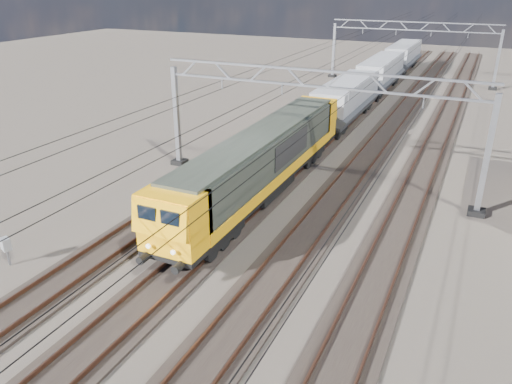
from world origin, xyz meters
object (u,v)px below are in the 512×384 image
at_px(catenary_gantry_far, 411,50).
at_px(hopper_wagon_mid, 381,72).
at_px(trackside_cabinet, 6,245).
at_px(catenary_gantry_mid, 313,125).
at_px(hopper_wagon_lead, 347,98).
at_px(locomotive, 263,159).
at_px(hopper_wagon_third, 403,55).

bearing_deg(catenary_gantry_far, hopper_wagon_mid, -106.52).
height_order(catenary_gantry_far, trackside_cabinet, catenary_gantry_far).
distance_m(catenary_gantry_mid, trackside_cabinet, 17.29).
bearing_deg(hopper_wagon_lead, hopper_wagon_mid, 90.00).
bearing_deg(hopper_wagon_mid, hopper_wagon_lead, -90.00).
bearing_deg(catenary_gantry_mid, catenary_gantry_far, 90.00).
relative_size(hopper_wagon_mid, trackside_cabinet, 9.70).
bearing_deg(locomotive, catenary_gantry_far, 87.04).
bearing_deg(catenary_gantry_far, trackside_cabinet, -100.35).
relative_size(hopper_wagon_third, trackside_cabinet, 9.70).
bearing_deg(catenary_gantry_far, locomotive, -92.96).
height_order(catenary_gantry_far, hopper_wagon_lead, catenary_gantry_far).
relative_size(catenary_gantry_mid, trackside_cabinet, 14.84).
relative_size(catenary_gantry_mid, catenary_gantry_far, 1.00).
relative_size(hopper_wagon_lead, hopper_wagon_mid, 1.00).
bearing_deg(catenary_gantry_mid, trackside_cabinet, -122.66).
xyz_separation_m(catenary_gantry_far, hopper_wagon_mid, (-2.00, -6.74, -1.67)).
distance_m(hopper_wagon_lead, hopper_wagon_third, 28.40).
height_order(catenary_gantry_mid, trackside_cabinet, catenary_gantry_mid).
relative_size(catenary_gantry_far, hopper_wagon_lead, 1.53).
bearing_deg(catenary_gantry_mid, hopper_wagon_mid, 93.91).
distance_m(locomotive, trackside_cabinet, 13.81).
bearing_deg(catenary_gantry_far, hopper_wagon_third, 105.01).
bearing_deg(hopper_wagon_mid, hopper_wagon_third, 90.00).
xyz_separation_m(catenary_gantry_far, locomotive, (-2.00, -38.64, -1.58)).
bearing_deg(locomotive, catenary_gantry_mid, 52.83).
relative_size(hopper_wagon_lead, hopper_wagon_third, 1.00).
distance_m(catenary_gantry_far, hopper_wagon_mid, 7.23).
bearing_deg(hopper_wagon_lead, catenary_gantry_mid, -82.43).
bearing_deg(hopper_wagon_lead, trackside_cabinet, -103.75).
bearing_deg(catenary_gantry_mid, hopper_wagon_lead, 97.57).
distance_m(catenary_gantry_far, trackside_cabinet, 51.27).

